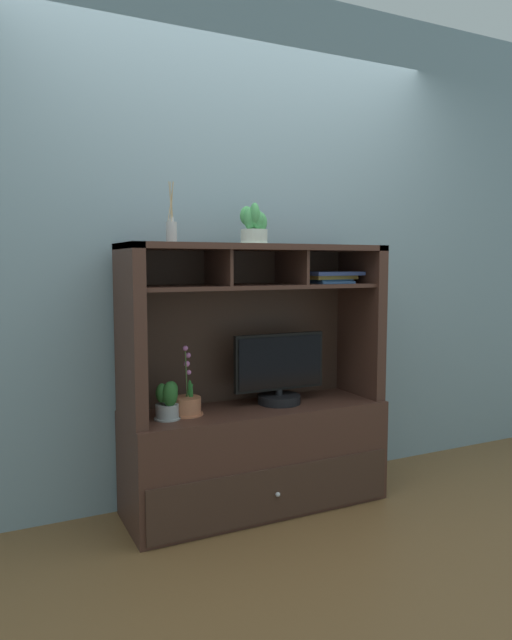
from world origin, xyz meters
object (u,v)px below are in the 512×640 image
Objects in this scene: diffuser_bottle at (172,231)px; potted_succulent at (254,226)px; tv_monitor at (280,374)px; magazine_stack_left at (328,277)px; potted_orchid at (187,405)px; potted_fern at (167,400)px; media_console at (255,426)px.

diffuser_bottle reaches higher than potted_succulent.
potted_succulent reaches higher than tv_monitor.
magazine_stack_left reaches higher than tv_monitor.
potted_succulent is (0.45, 0.03, 0.04)m from diffuser_bottle.
potted_orchid is at bearing -175.25° from potted_succulent.
diffuser_bottle reaches higher than potted_orchid.
diffuser_bottle is 0.45m from potted_succulent.
potted_succulent is at bearing 3.38° from diffuser_bottle.
potted_fern is at bearing -176.70° from magazine_stack_left.
media_console is 0.42m from potted_orchid.
tv_monitor is 0.60m from magazine_stack_left.
potted_succulent is (-0.44, 0.01, 0.26)m from magazine_stack_left.
diffuser_bottle is (-0.59, 0.00, 0.74)m from tv_monitor.
potted_orchid is at bearing 18.47° from potted_fern.
media_console reaches higher than magazine_stack_left.
media_console reaches higher than potted_orchid.
potted_orchid is 1.85× the size of potted_fern.
potted_succulent reaches higher than media_console.
media_console is 1.05m from potted_succulent.
magazine_stack_left is (0.45, 0.00, 0.79)m from media_console.
tv_monitor is at bearing -5.42° from media_console.
tv_monitor is 2.46× the size of potted_succulent.
media_console is 6.57× the size of potted_succulent.
tv_monitor is at bearing -0.45° from diffuser_bottle.
diffuser_bottle reaches higher than potted_fern.
media_console is at bearing -96.46° from potted_succulent.
tv_monitor is 0.64m from potted_fern.
tv_monitor is 0.95m from diffuser_bottle.
potted_orchid is at bearing -178.79° from magazine_stack_left.
potted_fern is 0.81m from diffuser_bottle.
potted_fern is at bearing -137.93° from diffuser_bottle.
media_console is at bearing 5.87° from potted_fern.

